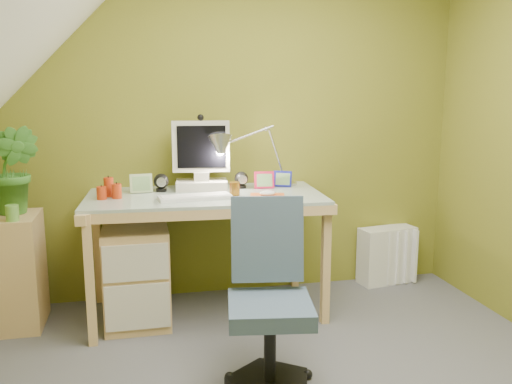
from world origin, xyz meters
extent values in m
cube|color=olive|center=(0.00, 1.60, 1.20)|extent=(3.20, 0.01, 2.40)
cube|color=white|center=(-0.37, 1.09, 0.82)|extent=(0.46, 0.19, 0.02)
cube|color=#B44C1C|center=(0.09, 1.09, 0.81)|extent=(0.25, 0.20, 0.01)
ellipsoid|color=white|center=(0.09, 1.09, 0.82)|extent=(0.11, 0.08, 0.03)
cylinder|color=#9D6316|center=(-0.11, 1.15, 0.85)|extent=(0.08, 0.08, 0.09)
cube|color=red|center=(0.13, 1.35, 0.86)|extent=(0.14, 0.03, 0.12)
cube|color=navy|center=(0.27, 1.39, 0.86)|extent=(0.12, 0.07, 0.11)
cube|color=#A1BA80|center=(-0.69, 1.37, 0.87)|extent=(0.14, 0.03, 0.12)
cube|color=tan|center=(-1.45, 1.28, 0.36)|extent=(0.26, 0.41, 0.71)
imported|color=#387627|center=(-1.44, 1.33, 0.99)|extent=(0.34, 0.30, 0.55)
cylinder|color=#68A544|center=(-1.43, 1.13, 0.76)|extent=(0.08, 0.08, 0.10)
cube|color=silver|center=(1.14, 1.50, 0.22)|extent=(0.46, 0.24, 0.43)
camera|label=1|loc=(-0.70, -2.18, 1.47)|focal=38.00mm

